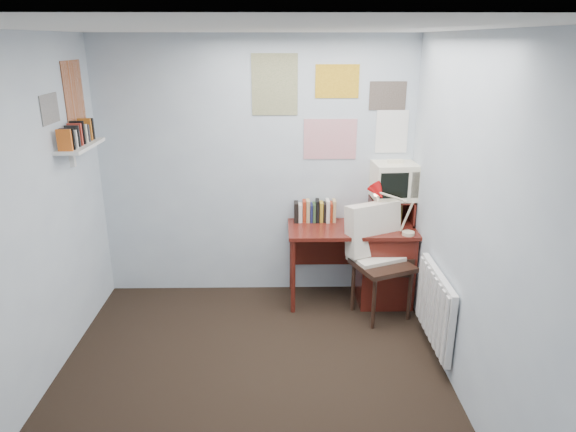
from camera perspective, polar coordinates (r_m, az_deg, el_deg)
The scene contains 15 objects.
ground at distance 3.92m, azimuth -4.25°, elevation -19.56°, with size 3.50×3.50×0.00m, color black.
back_wall at distance 4.96m, azimuth -3.50°, elevation 5.09°, with size 3.00×0.02×2.50m, color silver.
left_wall at distance 3.71m, azimuth -28.61°, elevation -2.13°, with size 0.02×3.50×2.50m, color silver.
right_wall at distance 3.52m, azimuth 20.40°, elevation -1.98°, with size 0.02×3.50×2.50m, color silver.
ceiling at distance 3.07m, azimuth -5.45°, elevation 20.07°, with size 3.00×3.50×0.02m, color white.
desk at distance 5.06m, azimuth 9.98°, elevation -4.99°, with size 1.20×0.55×0.76m.
desk_chair at distance 4.74m, azimuth 10.46°, elevation -5.41°, with size 0.51×0.49×1.01m, color black.
desk_lamp at distance 4.72m, azimuth 13.39°, elevation 0.26°, with size 0.29×0.25×0.41m, color red.
tv_riser at distance 5.01m, azimuth 11.39°, elevation 0.57°, with size 0.40×0.30×0.25m, color maroon.
crt_tv at distance 4.95m, azimuth 11.68°, elevation 4.06°, with size 0.39×0.36×0.37m, color #EFE7C8.
book_row at distance 4.99m, azimuth 4.13°, elevation 0.63°, with size 0.60×0.14×0.22m, color maroon.
radiator at distance 4.31m, azimuth 16.07°, elevation -9.71°, with size 0.09×0.80×0.60m, color white.
wall_shelf at distance 4.54m, azimuth -22.07°, elevation 7.23°, with size 0.20×0.62×0.24m, color white.
posters_back at distance 4.86m, azimuth 4.80°, elevation 11.98°, with size 1.20×0.01×0.90m, color white.
posters_left at distance 4.52m, azimuth -23.80°, elevation 11.87°, with size 0.01×0.70×0.60m, color white.
Camera 1 is at (0.22, -3.06, 2.44)m, focal length 32.00 mm.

